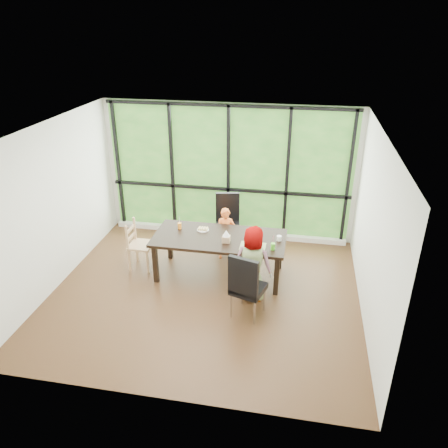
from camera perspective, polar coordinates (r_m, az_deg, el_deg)
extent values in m
plane|color=black|center=(7.32, -2.51, -8.96)|extent=(5.00, 5.00, 0.00)
plane|color=silver|center=(8.69, 0.64, 6.85)|extent=(5.00, 0.00, 5.00)
cube|color=#2A5220|center=(8.67, 0.62, 6.81)|extent=(4.80, 0.02, 2.65)
cube|color=silver|center=(9.10, 0.49, -1.11)|extent=(4.80, 0.12, 0.10)
cube|color=black|center=(7.58, -0.61, -4.21)|extent=(2.27, 1.08, 0.75)
cube|color=black|center=(8.40, 0.48, 0.18)|extent=(0.54, 0.54, 1.08)
cube|color=black|center=(6.55, 3.22, -7.88)|extent=(0.57, 0.57, 1.08)
cube|color=tan|center=(7.92, -10.81, -2.73)|extent=(0.40, 0.42, 0.90)
imported|color=orange|center=(8.06, 0.24, -1.29)|extent=(0.39, 0.28, 1.00)
imported|color=slate|center=(6.88, 3.91, -5.23)|extent=(0.68, 0.51, 1.26)
cube|color=tan|center=(7.12, 3.79, -2.93)|extent=(0.42, 0.31, 0.01)
cylinder|color=white|center=(7.64, -2.77, -0.77)|extent=(0.21, 0.21, 0.01)
cylinder|color=white|center=(7.12, 4.05, -2.91)|extent=(0.23, 0.23, 0.01)
cylinder|color=orange|center=(7.70, -5.83, -0.24)|extent=(0.07, 0.07, 0.11)
cylinder|color=#5AD62D|center=(7.04, 6.41, -2.93)|extent=(0.07, 0.07, 0.11)
cylinder|color=white|center=(7.33, 7.22, -1.86)|extent=(0.08, 0.08, 0.08)
cube|color=tan|center=(7.22, 0.29, -1.98)|extent=(0.13, 0.13, 0.11)
cylinder|color=white|center=(7.66, -5.86, 0.39)|extent=(0.01, 0.04, 0.20)
cylinder|color=pink|center=(6.99, 6.45, -2.24)|extent=(0.01, 0.04, 0.20)
cone|color=white|center=(7.17, 0.29, -1.20)|extent=(0.12, 0.12, 0.11)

